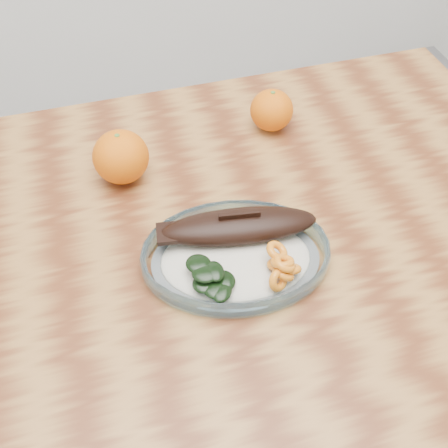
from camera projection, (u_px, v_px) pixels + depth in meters
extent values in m
plane|color=slate|center=(212.00, 437.00, 1.39)|extent=(3.00, 3.00, 0.00)
cube|color=#602E16|center=(205.00, 249.00, 0.86)|extent=(1.20, 0.80, 0.04)
cylinder|color=brown|center=(376.00, 200.00, 1.45)|extent=(0.06, 0.06, 0.71)
ellipsoid|color=white|center=(236.00, 260.00, 0.81)|extent=(0.54, 0.42, 0.01)
torus|color=#94CAE4|center=(236.00, 256.00, 0.80)|extent=(0.56, 0.56, 0.03)
ellipsoid|color=white|center=(236.00, 252.00, 0.79)|extent=(0.48, 0.37, 0.02)
ellipsoid|color=black|center=(239.00, 219.00, 0.80)|extent=(0.24, 0.10, 0.04)
ellipsoid|color=black|center=(239.00, 222.00, 0.81)|extent=(0.20, 0.08, 0.02)
cube|color=black|center=(171.00, 225.00, 0.79)|extent=(0.05, 0.04, 0.01)
cube|color=black|center=(240.00, 210.00, 0.79)|extent=(0.06, 0.01, 0.02)
torus|color=#C65E0E|center=(279.00, 257.00, 0.76)|extent=(0.05, 0.04, 0.03)
torus|color=#C65E0E|center=(291.00, 262.00, 0.76)|extent=(0.04, 0.04, 0.03)
torus|color=#C65E0E|center=(284.00, 266.00, 0.75)|extent=(0.04, 0.05, 0.03)
torus|color=#C65E0E|center=(279.00, 273.00, 0.75)|extent=(0.04, 0.04, 0.04)
torus|color=#C65E0E|center=(283.00, 254.00, 0.75)|extent=(0.05, 0.05, 0.03)
torus|color=#C65E0E|center=(285.00, 256.00, 0.75)|extent=(0.04, 0.04, 0.03)
torus|color=#C65E0E|center=(278.00, 243.00, 0.76)|extent=(0.04, 0.05, 0.03)
ellipsoid|color=black|center=(216.00, 281.00, 0.74)|extent=(0.04, 0.04, 0.01)
ellipsoid|color=black|center=(224.00, 274.00, 0.75)|extent=(0.03, 0.04, 0.01)
ellipsoid|color=black|center=(222.00, 285.00, 0.74)|extent=(0.04, 0.04, 0.01)
ellipsoid|color=black|center=(205.00, 276.00, 0.75)|extent=(0.05, 0.05, 0.01)
ellipsoid|color=black|center=(214.00, 264.00, 0.75)|extent=(0.03, 0.04, 0.01)
ellipsoid|color=black|center=(205.00, 266.00, 0.74)|extent=(0.05, 0.04, 0.01)
ellipsoid|color=black|center=(198.00, 256.00, 0.75)|extent=(0.05, 0.05, 0.01)
sphere|color=#E74404|center=(121.00, 157.00, 0.90)|extent=(0.09, 0.09, 0.09)
sphere|color=#E74404|center=(272.00, 110.00, 1.00)|extent=(0.08, 0.08, 0.08)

